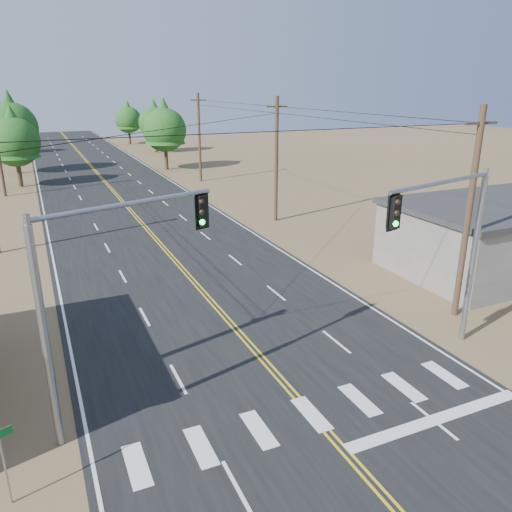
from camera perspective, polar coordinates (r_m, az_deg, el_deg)
road at (r=36.89m, az=-11.11°, el=1.61°), size 15.00×200.00×0.02m
utility_pole_right_near at (r=25.17m, az=23.11°, el=4.43°), size 1.80×0.30×10.00m
utility_pole_right_mid at (r=41.12m, az=2.34°, el=11.01°), size 1.80×0.30×10.00m
utility_pole_right_far at (r=59.57m, az=-6.49°, el=13.36°), size 1.80×0.30×10.00m
signal_mast_left at (r=16.09m, az=-17.66°, el=-2.72°), size 5.97×2.10×7.50m
signal_mast_right at (r=21.12m, az=21.70°, el=2.15°), size 6.07×1.81×7.63m
street_sign at (r=15.56m, az=-26.98°, el=-19.64°), size 0.67×0.27×2.36m
tree_left_near at (r=61.65m, az=-25.95°, el=12.14°), size 5.35×5.35×8.92m
tree_left_mid at (r=71.51m, az=-26.18°, el=13.54°), size 6.24×6.24×10.41m
tree_left_far at (r=93.55m, az=-26.92°, el=13.14°), size 4.47×4.47×7.45m
tree_right_near at (r=68.78m, az=-10.43°, el=14.47°), size 5.68×5.68×9.47m
tree_right_mid at (r=87.56m, az=-11.52°, el=15.04°), size 5.29×5.29×8.81m
tree_right_far at (r=101.34m, az=-14.41°, el=15.12°), size 4.95×4.95×8.25m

